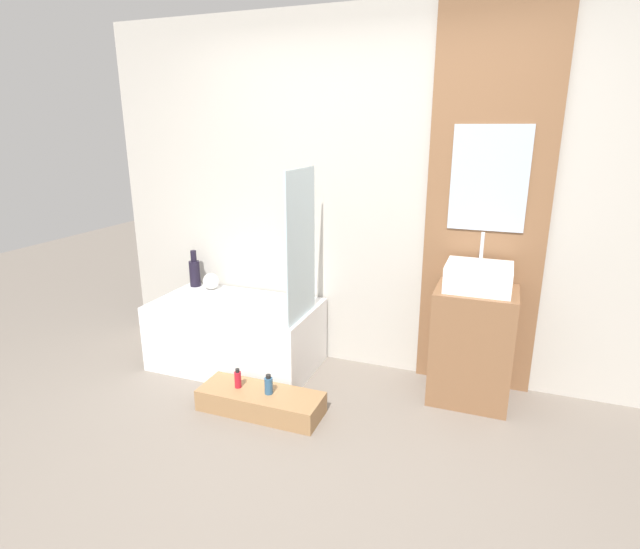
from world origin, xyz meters
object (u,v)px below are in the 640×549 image
at_px(bathtub, 237,334).
at_px(sink, 478,277).
at_px(wooden_step_bench, 261,401).
at_px(vase_round_light, 211,281).
at_px(bottle_soap_primary, 238,379).
at_px(vase_tall_dark, 195,272).
at_px(bottle_soap_secondary, 269,385).

bearing_deg(bathtub, sink, 3.82).
bearing_deg(wooden_step_bench, bathtub, 131.52).
relative_size(vase_round_light, bottle_soap_primary, 1.00).
xyz_separation_m(vase_round_light, bottle_soap_primary, (0.68, -0.78, -0.37)).
height_order(bathtub, vase_round_light, vase_round_light).
relative_size(vase_tall_dark, bottle_soap_secondary, 2.31).
height_order(vase_tall_dark, bottle_soap_primary, vase_tall_dark).
height_order(vase_tall_dark, vase_round_light, vase_tall_dark).
xyz_separation_m(bathtub, vase_round_light, (-0.36, 0.23, 0.32)).
distance_m(vase_round_light, bottle_soap_primary, 1.10).
height_order(bathtub, bottle_soap_primary, bathtub).
height_order(vase_tall_dark, bottle_soap_secondary, vase_tall_dark).
xyz_separation_m(wooden_step_bench, bottle_soap_primary, (-0.16, -0.00, 0.13)).
bearing_deg(vase_round_light, sink, -3.22).
distance_m(wooden_step_bench, vase_tall_dark, 1.41).
xyz_separation_m(wooden_step_bench, bottle_soap_secondary, (0.06, 0.00, 0.13)).
distance_m(vase_tall_dark, bottle_soap_secondary, 1.41).
bearing_deg(vase_round_light, vase_tall_dark, 172.17).
xyz_separation_m(vase_round_light, bottle_soap_secondary, (0.90, -0.78, -0.38)).
bearing_deg(bottle_soap_secondary, bottle_soap_primary, -180.00).
relative_size(vase_tall_dark, vase_round_light, 2.28).
distance_m(bathtub, vase_round_light, 0.53).
bearing_deg(vase_tall_dark, vase_round_light, -7.83).
xyz_separation_m(bathtub, bottle_soap_primary, (0.32, -0.55, -0.05)).
distance_m(sink, bottle_soap_secondary, 1.53).
bearing_deg(sink, bathtub, -176.18).
distance_m(vase_tall_dark, bottle_soap_primary, 1.25).
bearing_deg(bottle_soap_primary, bottle_soap_secondary, 0.00).
xyz_separation_m(sink, vase_tall_dark, (-2.27, 0.14, -0.24)).
bearing_deg(bottle_soap_primary, sink, 24.99).
bearing_deg(bottle_soap_primary, wooden_step_bench, 0.00).
distance_m(sink, vase_tall_dark, 2.29).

